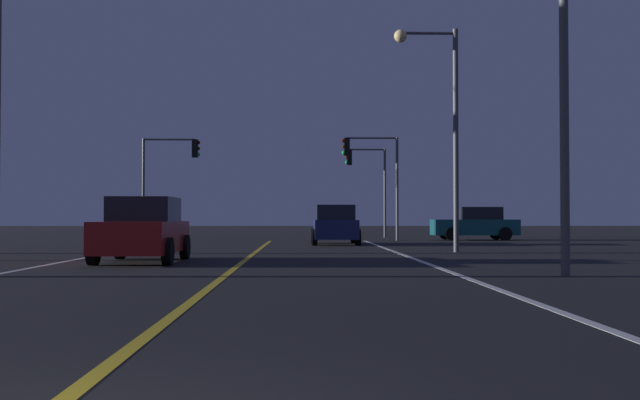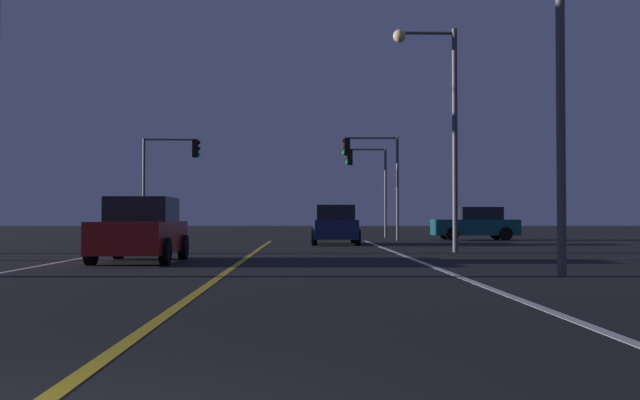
{
  "view_description": "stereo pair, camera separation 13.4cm",
  "coord_description": "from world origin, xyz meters",
  "px_view_note": "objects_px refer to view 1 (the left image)",
  "views": [
    {
      "loc": [
        1.51,
        -3.26,
        1.16
      ],
      "look_at": [
        2.39,
        30.73,
        1.96
      ],
      "focal_mm": 41.83,
      "sensor_mm": 36.0,
      "label": 1
    },
    {
      "loc": [
        1.64,
        -3.26,
        1.16
      ],
      "look_at": [
        2.39,
        30.73,
        1.96
      ],
      "focal_mm": 41.83,
      "sensor_mm": 36.0,
      "label": 2
    }
  ],
  "objects_px": {
    "car_crossing_side": "(476,224)",
    "street_lamp_right_near": "(536,29)",
    "traffic_light_near_left": "(171,165)",
    "car_ahead_far": "(335,225)",
    "traffic_light_far_right": "(366,172)",
    "street_lamp_left_mid": "(14,61)",
    "traffic_light_near_right": "(370,164)",
    "street_lamp_right_far": "(441,109)",
    "car_oncoming": "(143,231)"
  },
  "relations": [
    {
      "from": "traffic_light_near_left",
      "to": "traffic_light_near_right",
      "type": "bearing_deg",
      "value": 0.0
    },
    {
      "from": "traffic_light_far_right",
      "to": "street_lamp_right_near",
      "type": "height_order",
      "value": "street_lamp_right_near"
    },
    {
      "from": "car_oncoming",
      "to": "traffic_light_near_right",
      "type": "bearing_deg",
      "value": 156.86
    },
    {
      "from": "car_ahead_far",
      "to": "traffic_light_far_right",
      "type": "relative_size",
      "value": 0.83
    },
    {
      "from": "car_ahead_far",
      "to": "street_lamp_right_far",
      "type": "bearing_deg",
      "value": -156.1
    },
    {
      "from": "car_crossing_side",
      "to": "street_lamp_right_far",
      "type": "relative_size",
      "value": 0.57
    },
    {
      "from": "street_lamp_left_mid",
      "to": "street_lamp_right_far",
      "type": "distance_m",
      "value": 13.32
    },
    {
      "from": "car_oncoming",
      "to": "street_lamp_right_near",
      "type": "distance_m",
      "value": 10.95
    },
    {
      "from": "car_oncoming",
      "to": "car_crossing_side",
      "type": "height_order",
      "value": "same"
    },
    {
      "from": "car_crossing_side",
      "to": "street_lamp_right_near",
      "type": "distance_m",
      "value": 24.29
    },
    {
      "from": "traffic_light_far_right",
      "to": "street_lamp_right_far",
      "type": "distance_m",
      "value": 18.25
    },
    {
      "from": "car_ahead_far",
      "to": "traffic_light_far_right",
      "type": "xyz_separation_m",
      "value": [
        2.3,
        10.9,
        2.99
      ]
    },
    {
      "from": "car_oncoming",
      "to": "traffic_light_far_right",
      "type": "relative_size",
      "value": 0.83
    },
    {
      "from": "car_ahead_far",
      "to": "traffic_light_near_right",
      "type": "relative_size",
      "value": 0.82
    },
    {
      "from": "street_lamp_right_far",
      "to": "car_ahead_far",
      "type": "bearing_deg",
      "value": -66.1
    },
    {
      "from": "car_oncoming",
      "to": "street_lamp_left_mid",
      "type": "bearing_deg",
      "value": -101.24
    },
    {
      "from": "car_oncoming",
      "to": "car_ahead_far",
      "type": "bearing_deg",
      "value": 155.88
    },
    {
      "from": "street_lamp_right_near",
      "to": "street_lamp_right_far",
      "type": "bearing_deg",
      "value": -90.22
    },
    {
      "from": "street_lamp_right_near",
      "to": "street_lamp_left_mid",
      "type": "height_order",
      "value": "street_lamp_left_mid"
    },
    {
      "from": "street_lamp_left_mid",
      "to": "car_ahead_far",
      "type": "bearing_deg",
      "value": 51.89
    },
    {
      "from": "car_crossing_side",
      "to": "traffic_light_far_right",
      "type": "relative_size",
      "value": 0.83
    },
    {
      "from": "car_crossing_side",
      "to": "traffic_light_near_right",
      "type": "bearing_deg",
      "value": 5.67
    },
    {
      "from": "street_lamp_left_mid",
      "to": "car_oncoming",
      "type": "bearing_deg",
      "value": -11.24
    },
    {
      "from": "car_crossing_side",
      "to": "traffic_light_near_left",
      "type": "distance_m",
      "value": 15.83
    },
    {
      "from": "traffic_light_near_right",
      "to": "car_oncoming",
      "type": "bearing_deg",
      "value": 66.86
    },
    {
      "from": "car_oncoming",
      "to": "street_lamp_right_near",
      "type": "bearing_deg",
      "value": 60.17
    },
    {
      "from": "car_oncoming",
      "to": "traffic_light_near_left",
      "type": "bearing_deg",
      "value": -172.41
    },
    {
      "from": "car_oncoming",
      "to": "traffic_light_near_right",
      "type": "height_order",
      "value": "traffic_light_near_right"
    },
    {
      "from": "car_crossing_side",
      "to": "street_lamp_right_near",
      "type": "xyz_separation_m",
      "value": [
        -4.33,
        -23.55,
        4.08
      ]
    },
    {
      "from": "car_ahead_far",
      "to": "street_lamp_right_near",
      "type": "relative_size",
      "value": 0.56
    },
    {
      "from": "car_ahead_far",
      "to": "street_lamp_right_near",
      "type": "height_order",
      "value": "street_lamp_right_near"
    },
    {
      "from": "traffic_light_far_right",
      "to": "car_crossing_side",
      "type": "bearing_deg",
      "value": 136.51
    },
    {
      "from": "traffic_light_near_left",
      "to": "street_lamp_right_near",
      "type": "relative_size",
      "value": 0.67
    },
    {
      "from": "car_crossing_side",
      "to": "traffic_light_near_left",
      "type": "height_order",
      "value": "traffic_light_near_left"
    },
    {
      "from": "street_lamp_right_near",
      "to": "street_lamp_right_far",
      "type": "height_order",
      "value": "street_lamp_right_near"
    },
    {
      "from": "traffic_light_near_right",
      "to": "street_lamp_left_mid",
      "type": "xyz_separation_m",
      "value": [
        -11.33,
        -17.22,
        1.53
      ]
    },
    {
      "from": "car_ahead_far",
      "to": "car_crossing_side",
      "type": "bearing_deg",
      "value": -51.7
    },
    {
      "from": "car_oncoming",
      "to": "car_ahead_far",
      "type": "distance_m",
      "value": 13.75
    },
    {
      "from": "traffic_light_far_right",
      "to": "street_lamp_right_far",
      "type": "height_order",
      "value": "street_lamp_right_far"
    },
    {
      "from": "car_ahead_far",
      "to": "street_lamp_right_far",
      "type": "xyz_separation_m",
      "value": [
        3.23,
        -7.3,
        4.0
      ]
    },
    {
      "from": "traffic_light_near_left",
      "to": "traffic_light_far_right",
      "type": "relative_size",
      "value": 1.0
    },
    {
      "from": "car_crossing_side",
      "to": "street_lamp_left_mid",
      "type": "bearing_deg",
      "value": 46.6
    },
    {
      "from": "traffic_light_near_right",
      "to": "street_lamp_left_mid",
      "type": "distance_m",
      "value": 20.67
    },
    {
      "from": "street_lamp_right_near",
      "to": "car_crossing_side",
      "type": "bearing_deg",
      "value": -100.42
    },
    {
      "from": "car_ahead_far",
      "to": "traffic_light_far_right",
      "type": "distance_m",
      "value": 11.53
    },
    {
      "from": "car_crossing_side",
      "to": "street_lamp_right_far",
      "type": "xyz_separation_m",
      "value": [
        -4.29,
        -13.24,
        4.0
      ]
    },
    {
      "from": "traffic_light_near_left",
      "to": "street_lamp_right_far",
      "type": "height_order",
      "value": "street_lamp_right_far"
    },
    {
      "from": "street_lamp_left_mid",
      "to": "street_lamp_right_far",
      "type": "height_order",
      "value": "street_lamp_left_mid"
    },
    {
      "from": "car_crossing_side",
      "to": "traffic_light_near_right",
      "type": "relative_size",
      "value": 0.82
    },
    {
      "from": "traffic_light_near_left",
      "to": "street_lamp_right_near",
      "type": "height_order",
      "value": "street_lamp_right_near"
    }
  ]
}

